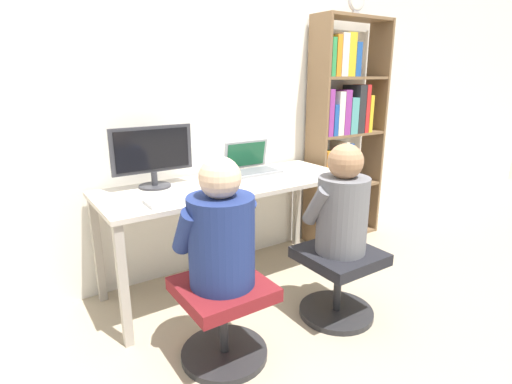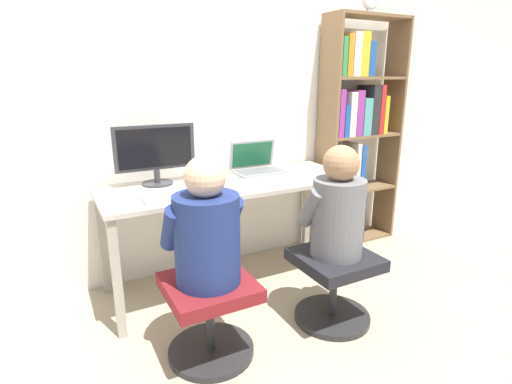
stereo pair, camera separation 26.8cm
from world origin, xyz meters
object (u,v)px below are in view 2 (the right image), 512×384
Objects in this scene: office_chair_right at (334,281)px; laptop at (257,166)px; keyboard at (179,196)px; office_chair_left at (210,311)px; desktop_monitor at (156,154)px; bookshelf at (354,142)px; person_at_laptop at (338,208)px; person_at_monitor at (207,230)px.

laptop is at bearing 93.12° from office_chair_right.
keyboard reaches higher than office_chair_left.
desktop_monitor reaches higher than laptop.
bookshelf reaches higher than keyboard.
person_at_laptop is 0.34× the size of bookshelf.
desktop_monitor is 0.81× the size of person_at_monitor.
desktop_monitor is 1.15× the size of office_chair_left.
office_chair_right is at bearing -4.10° from person_at_monitor.
desktop_monitor is 1.24m from person_at_laptop.
person_at_monitor reaches higher than person_at_laptop.
person_at_laptop is (0.79, -0.05, 0.01)m from person_at_monitor.
person_at_monitor is (-0.75, -0.85, -0.09)m from laptop.
person_at_monitor is 0.34× the size of bookshelf.
desktop_monitor is 1.12m from office_chair_left.
laptop is 1.26m from office_chair_left.
keyboard is at bearing 88.79° from office_chair_left.
person_at_monitor reaches higher than office_chair_left.
desktop_monitor is at bearing 131.91° from office_chair_right.
bookshelf reaches higher than desktop_monitor.
office_chair_left is 0.80m from office_chair_right.
keyboard is 0.65× the size of person_at_monitor.
office_chair_left is 0.71× the size of person_at_laptop.
person_at_monitor reaches higher than office_chair_right.
person_at_laptop is (0.78, -0.53, -0.05)m from keyboard.
person_at_laptop is at bearing -3.44° from office_chair_left.
laptop is at bearing 48.89° from office_chair_left.
bookshelf is (1.69, 0.38, 0.15)m from keyboard.
laptop is 0.81× the size of office_chair_left.
keyboard is 0.48m from person_at_monitor.
bookshelf is (1.70, 0.87, 0.20)m from person_at_monitor.
office_chair_right is 1.45m from bookshelf.
desktop_monitor reaches higher than person_at_laptop.
person_at_monitor reaches higher than keyboard.
bookshelf is at bearing 0.41° from desktop_monitor.
office_chair_right is at bearing -3.76° from office_chair_left.
laptop is 0.91m from person_at_laptop.
bookshelf reaches higher than office_chair_right.
bookshelf is at bearing 45.35° from person_at_laptop.
desktop_monitor reaches higher than person_at_monitor.
laptop is 0.87× the size of keyboard.
person_at_laptop is at bearing -47.95° from desktop_monitor.
person_at_laptop reaches higher than laptop.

